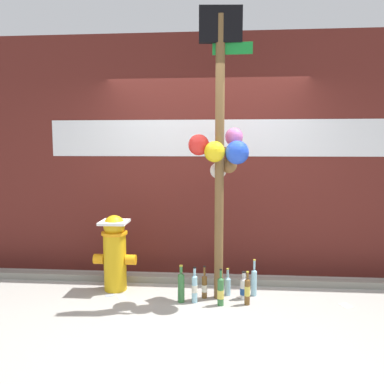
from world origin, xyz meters
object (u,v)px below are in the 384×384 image
bottle_7 (244,288)px  memorial_post (221,139)px  bottle_4 (204,286)px  bottle_5 (181,286)px  fire_hydrant (115,251)px  bottle_1 (221,291)px  bottle_0 (195,288)px  bottle_6 (254,281)px  bottle_2 (247,291)px  bottle_3 (228,285)px

bottle_7 → memorial_post: bearing=176.3°
memorial_post → bottle_4: bearing=-172.0°
memorial_post → bottle_5: 1.63m
fire_hydrant → bottle_1: 1.31m
bottle_0 → bottle_7: size_ratio=1.26×
bottle_6 → memorial_post: bearing=-166.2°
bottle_6 → bottle_1: bearing=-140.9°
bottle_7 → bottle_1: bearing=-142.6°
bottle_4 → memorial_post: bearing=8.0°
bottle_2 → bottle_3: bottle_2 is taller
bottle_0 → bottle_5: bottle_5 is taller
bottle_2 → bottle_7: 0.16m
bottle_0 → bottle_3: (0.35, 0.24, -0.05)m
fire_hydrant → bottle_4: size_ratio=2.43×
fire_hydrant → bottle_1: size_ratio=2.24×
fire_hydrant → bottle_2: (1.50, -0.32, -0.31)m
fire_hydrant → bottle_5: size_ratio=2.16×
bottle_3 → bottle_5: size_ratio=0.76×
bottle_1 → bottle_2: bearing=7.8°
memorial_post → bottle_7: memorial_post is taller
bottle_5 → fire_hydrant: bearing=159.4°
memorial_post → fire_hydrant: 1.77m
bottle_4 → bottle_5: size_ratio=0.89×
bottle_6 → bottle_3: bearing=-178.2°
bottle_1 → bottle_3: bearing=75.4°
bottle_2 → bottle_3: bearing=128.9°
fire_hydrant → bottle_1: bearing=-16.1°
bottle_0 → bottle_6: size_ratio=0.94×
bottle_3 → bottle_5: 0.55m
fire_hydrant → memorial_post: bearing=-6.9°
bottle_5 → bottle_3: bearing=25.6°
fire_hydrant → bottle_5: (0.80, -0.30, -0.28)m
fire_hydrant → bottle_3: (1.30, -0.06, -0.34)m
fire_hydrant → bottle_3: bearing=-2.8°
fire_hydrant → bottle_2: fire_hydrant is taller
bottle_1 → bottle_2: (0.28, 0.04, 0.00)m
bottle_5 → bottle_2: bearing=-1.2°
memorial_post → bottle_6: memorial_post is taller
bottle_2 → bottle_7: size_ratio=1.17×
fire_hydrant → bottle_4: fire_hydrant is taller
bottle_0 → bottle_5: 0.14m
bottle_4 → bottle_7: size_ratio=1.17×
bottle_2 → bottle_1: bearing=-172.2°
fire_hydrant → bottle_7: (1.47, -0.16, -0.34)m
bottle_0 → bottle_4: bottle_0 is taller
memorial_post → bottle_1: memorial_post is taller
bottle_2 → bottle_3: (-0.20, 0.25, -0.04)m
bottle_1 → bottle_4: bottle_1 is taller
bottle_0 → bottle_1: bearing=-10.8°
bottle_1 → bottle_0: bearing=169.2°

